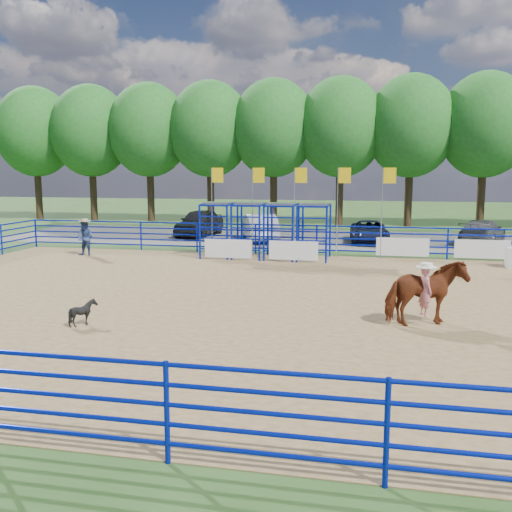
# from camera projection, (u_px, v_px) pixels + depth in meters

# --- Properties ---
(ground) EXTENTS (120.00, 120.00, 0.00)m
(ground) POSITION_uv_depth(u_px,v_px,m) (283.00, 303.00, 17.74)
(ground) COLOR #365A24
(ground) RESTS_ON ground
(arena_dirt) EXTENTS (30.00, 20.00, 0.02)m
(arena_dirt) POSITION_uv_depth(u_px,v_px,m) (283.00, 303.00, 17.74)
(arena_dirt) COLOR #9A7C4D
(arena_dirt) RESTS_ON ground
(gravel_strip) EXTENTS (40.00, 10.00, 0.01)m
(gravel_strip) POSITION_uv_depth(u_px,v_px,m) (329.00, 239.00, 34.18)
(gravel_strip) COLOR #66645B
(gravel_strip) RESTS_ON ground
(horse_and_rider) EXTENTS (2.28, 1.73, 2.35)m
(horse_and_rider) POSITION_uv_depth(u_px,v_px,m) (425.00, 291.00, 14.98)
(horse_and_rider) COLOR maroon
(horse_and_rider) RESTS_ON arena_dirt
(calf) EXTENTS (0.72, 0.66, 0.70)m
(calf) POSITION_uv_depth(u_px,v_px,m) (83.00, 312.00, 15.08)
(calf) COLOR black
(calf) RESTS_ON arena_dirt
(spectator_cowboy) EXTENTS (0.88, 0.71, 1.75)m
(spectator_cowboy) POSITION_uv_depth(u_px,v_px,m) (85.00, 237.00, 27.25)
(spectator_cowboy) COLOR navy
(spectator_cowboy) RESTS_ON arena_dirt
(car_a) EXTENTS (2.21, 4.94, 1.65)m
(car_a) POSITION_uv_depth(u_px,v_px,m) (199.00, 222.00, 35.71)
(car_a) COLOR black
(car_a) RESTS_ON gravel_strip
(car_b) EXTENTS (3.16, 5.03, 1.56)m
(car_b) POSITION_uv_depth(u_px,v_px,m) (259.00, 227.00, 33.08)
(car_b) COLOR #93959B
(car_b) RESTS_ON gravel_strip
(car_c) EXTENTS (2.37, 4.57, 1.23)m
(car_c) POSITION_uv_depth(u_px,v_px,m) (369.00, 232.00, 32.37)
(car_c) COLOR black
(car_c) RESTS_ON gravel_strip
(car_d) EXTENTS (3.37, 4.99, 1.34)m
(car_d) POSITION_uv_depth(u_px,v_px,m) (482.00, 232.00, 31.81)
(car_d) COLOR #525254
(car_d) RESTS_ON gravel_strip
(perimeter_fence) EXTENTS (30.10, 20.10, 1.50)m
(perimeter_fence) POSITION_uv_depth(u_px,v_px,m) (283.00, 279.00, 17.63)
(perimeter_fence) COLOR #081BB7
(perimeter_fence) RESTS_ON ground
(chute_assembly) EXTENTS (19.32, 2.41, 4.20)m
(chute_assembly) POSITION_uv_depth(u_px,v_px,m) (273.00, 232.00, 26.49)
(chute_assembly) COLOR #081BB7
(chute_assembly) RESTS_ON ground
(treeline) EXTENTS (56.40, 6.40, 11.24)m
(treeline) POSITION_uv_depth(u_px,v_px,m) (341.00, 122.00, 41.75)
(treeline) COLOR #3F2B19
(treeline) RESTS_ON ground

